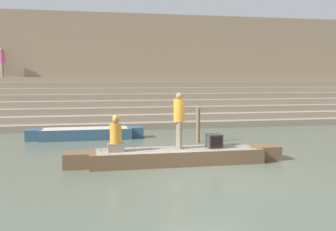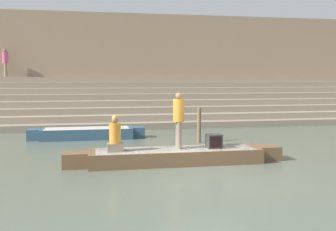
# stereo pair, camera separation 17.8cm
# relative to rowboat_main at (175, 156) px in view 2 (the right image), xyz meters

# --- Properties ---
(ground_plane) EXTENTS (120.00, 120.00, 0.00)m
(ground_plane) POSITION_rel_rowboat_main_xyz_m (0.57, -1.37, -0.23)
(ground_plane) COLOR #566051
(ghat_steps) EXTENTS (36.00, 6.37, 2.64)m
(ghat_steps) POSITION_rel_rowboat_main_xyz_m (0.57, 11.87, 0.70)
(ghat_steps) COLOR gray
(ghat_steps) RESTS_ON ground
(back_wall) EXTENTS (34.20, 1.28, 6.71)m
(back_wall) POSITION_rel_rowboat_main_xyz_m (0.57, 14.72, 3.10)
(back_wall) COLOR #937A60
(back_wall) RESTS_ON ground
(rowboat_main) EXTENTS (6.61, 1.37, 0.43)m
(rowboat_main) POSITION_rel_rowboat_main_xyz_m (0.00, 0.00, 0.00)
(rowboat_main) COLOR brown
(rowboat_main) RESTS_ON ground
(person_standing) EXTENTS (0.34, 0.34, 1.69)m
(person_standing) POSITION_rel_rowboat_main_xyz_m (0.11, 0.06, 1.18)
(person_standing) COLOR #756656
(person_standing) RESTS_ON rowboat_main
(person_rowing) EXTENTS (0.47, 0.37, 1.07)m
(person_rowing) POSITION_rel_rowboat_main_xyz_m (-1.80, -0.05, 0.63)
(person_rowing) COLOR #756656
(person_rowing) RESTS_ON rowboat_main
(tv_set) EXTENTS (0.44, 0.40, 0.42)m
(tv_set) POSITION_rel_rowboat_main_xyz_m (1.19, -0.06, 0.41)
(tv_set) COLOR #2D2D2D
(tv_set) RESTS_ON rowboat_main
(moored_boat_shore) EXTENTS (4.84, 1.15, 0.46)m
(moored_boat_shore) POSITION_rel_rowboat_main_xyz_m (-2.69, 5.41, 0.01)
(moored_boat_shore) COLOR #33516B
(moored_boat_shore) RESTS_ON ground
(mooring_post) EXTENTS (0.15, 0.15, 1.38)m
(mooring_post) POSITION_rel_rowboat_main_xyz_m (1.72, 3.62, 0.46)
(mooring_post) COLOR brown
(mooring_post) RESTS_ON ground
(person_on_steps) EXTENTS (0.33, 0.33, 1.69)m
(person_on_steps) POSITION_rel_rowboat_main_xyz_m (-7.57, 13.72, 3.39)
(person_on_steps) COLOR gray
(person_on_steps) RESTS_ON ghat_steps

